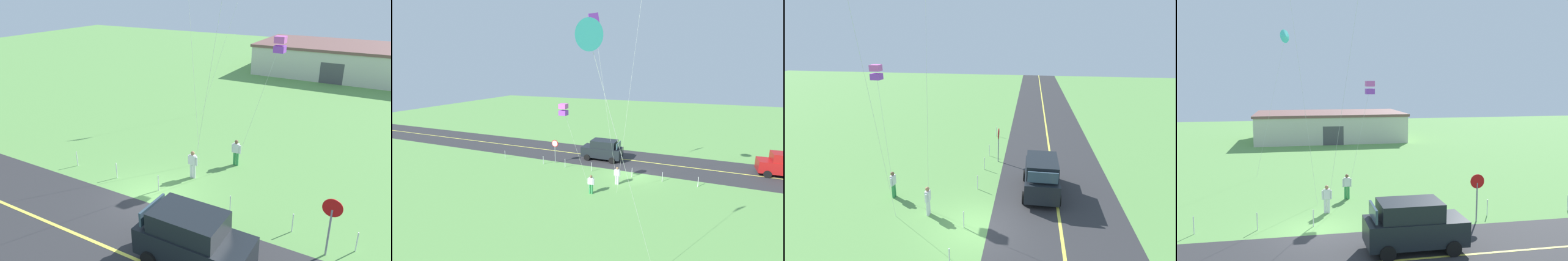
# 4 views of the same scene
# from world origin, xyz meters

# --- Properties ---
(ground_plane) EXTENTS (120.00, 120.00, 0.10)m
(ground_plane) POSITION_xyz_m (0.00, 0.00, -0.05)
(ground_plane) COLOR #60994C
(asphalt_road) EXTENTS (120.00, 7.00, 0.00)m
(asphalt_road) POSITION_xyz_m (0.00, -4.00, 0.00)
(asphalt_road) COLOR #2D2D30
(asphalt_road) RESTS_ON ground
(road_centre_stripe) EXTENTS (120.00, 0.16, 0.00)m
(road_centre_stripe) POSITION_xyz_m (0.00, -4.00, 0.01)
(road_centre_stripe) COLOR #E5E04C
(road_centre_stripe) RESTS_ON asphalt_road
(car_suv_foreground) EXTENTS (4.40, 2.12, 2.24)m
(car_suv_foreground) POSITION_xyz_m (4.05, -3.10, 1.15)
(car_suv_foreground) COLOR black
(car_suv_foreground) RESTS_ON ground
(stop_sign) EXTENTS (0.76, 0.08, 2.56)m
(stop_sign) POSITION_xyz_m (8.40, -0.10, 1.80)
(stop_sign) COLOR gray
(stop_sign) RESTS_ON ground
(person_adult_near) EXTENTS (0.58, 0.22, 1.60)m
(person_adult_near) POSITION_xyz_m (0.71, 2.78, 0.86)
(person_adult_near) COLOR silver
(person_adult_near) RESTS_ON ground
(person_adult_companion) EXTENTS (0.58, 0.22, 1.60)m
(person_adult_companion) POSITION_xyz_m (2.17, 5.34, 0.86)
(person_adult_companion) COLOR #338C4C
(person_adult_companion) RESTS_ON ground
(kite_blue_mid) EXTENTS (2.00, 1.56, 7.43)m
(kite_blue_mid) POSITION_xyz_m (3.87, 6.61, 6.98)
(kite_blue_mid) COLOR silver
(kite_blue_mid) RESTS_ON ground
(fence_post_1) EXTENTS (0.05, 0.05, 0.90)m
(fence_post_1) POSITION_xyz_m (-2.92, 0.70, 0.45)
(fence_post_1) COLOR silver
(fence_post_1) RESTS_ON ground
(fence_post_2) EXTENTS (0.05, 0.05, 0.90)m
(fence_post_2) POSITION_xyz_m (-0.14, 0.70, 0.45)
(fence_post_2) COLOR silver
(fence_post_2) RESTS_ON ground
(fence_post_3) EXTENTS (0.05, 0.05, 0.90)m
(fence_post_3) POSITION_xyz_m (3.90, 0.70, 0.45)
(fence_post_3) COLOR silver
(fence_post_3) RESTS_ON ground
(fence_post_4) EXTENTS (0.05, 0.05, 0.90)m
(fence_post_4) POSITION_xyz_m (6.83, 0.70, 0.45)
(fence_post_4) COLOR silver
(fence_post_4) RESTS_ON ground
(fence_post_5) EXTENTS (0.05, 0.05, 0.90)m
(fence_post_5) POSITION_xyz_m (9.41, 0.70, 0.45)
(fence_post_5) COLOR silver
(fence_post_5) RESTS_ON ground
(fence_post_6) EXTENTS (0.05, 0.05, 0.90)m
(fence_post_6) POSITION_xyz_m (14.39, 0.70, 0.45)
(fence_post_6) COLOR silver
(fence_post_6) RESTS_ON ground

